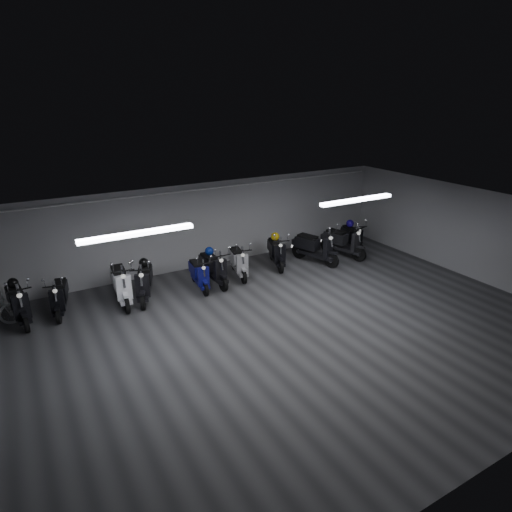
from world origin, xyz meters
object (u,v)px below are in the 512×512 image
scooter_6 (239,257)px  scooter_9 (344,237)px  helmet_0 (209,251)px  helmet_1 (13,283)px  helmet_4 (350,223)px  scooter_8 (316,242)px  scooter_5 (213,263)px  scooter_1 (59,291)px  scooter_10 (352,233)px  scooter_7 (277,247)px  scooter_4 (199,269)px  helmet_3 (275,236)px  scooter_2 (121,278)px  helmet_2 (144,263)px  scooter_0 (17,297)px  scooter_3 (144,276)px

scooter_6 → scooter_9: scooter_9 is taller
helmet_0 → helmet_1: (-5.26, 0.29, 0.01)m
scooter_6 → helmet_4: 4.95m
scooter_8 → scooter_9: size_ratio=1.01×
scooter_5 → helmet_1: size_ratio=6.89×
scooter_1 → scooter_10: size_ratio=1.02×
scooter_7 → helmet_0: (-2.42, -0.00, 0.31)m
scooter_4 → scooter_9: (5.45, -0.05, 0.12)m
helmet_3 → scooter_9: bearing=-14.8°
scooter_2 → scooter_10: scooter_2 is taller
scooter_2 → scooter_9: size_ratio=1.01×
scooter_4 → scooter_9: scooter_9 is taller
scooter_5 → scooter_10: (5.80, 0.36, -0.07)m
helmet_4 → scooter_9: bearing=-141.1°
helmet_0 → scooter_1: bearing=179.6°
scooter_7 → helmet_2: scooter_7 is taller
scooter_2 → scooter_6: (3.65, 0.05, -0.09)m
scooter_1 → scooter_4: scooter_1 is taller
helmet_3 → scooter_8: bearing=-27.1°
scooter_9 → scooter_10: scooter_9 is taller
scooter_2 → scooter_10: bearing=6.3°
scooter_4 → scooter_10: bearing=9.9°
scooter_4 → helmet_1: 4.82m
scooter_8 → helmet_4: bearing=-0.1°
scooter_1 → helmet_1: 1.08m
scooter_7 → scooter_8: 1.37m
helmet_4 → scooter_10: bearing=-102.8°
scooter_9 → helmet_1: scooter_9 is taller
helmet_1 → scooter_9: bearing=-3.9°
scooter_8 → helmet_4: scooter_8 is taller
scooter_8 → helmet_4: size_ratio=7.01×
scooter_8 → helmet_3: 1.40m
helmet_1 → helmet_3: 7.76m
scooter_8 → scooter_2: bearing=159.2°
scooter_0 → scooter_10: size_ratio=1.13×
scooter_4 → helmet_0: bearing=40.9°
helmet_2 → scooter_0: bearing=179.3°
helmet_4 → scooter_5: bearing=-174.3°
scooter_9 → helmet_0: size_ratio=7.35×
helmet_2 → scooter_3: bearing=-111.4°
scooter_9 → scooter_8: bearing=162.8°
scooter_0 → scooter_4: size_ratio=1.14×
scooter_9 → helmet_2: scooter_9 is taller
scooter_5 → scooter_3: bearing=178.2°
scooter_5 → helmet_4: 5.89m
scooter_8 → scooter_10: (2.08, 0.49, -0.12)m
scooter_0 → scooter_6: scooter_0 is taller
scooter_8 → scooter_10: bearing=-5.4°
scooter_0 → scooter_7: scooter_0 is taller
scooter_0 → scooter_8: (8.96, -0.41, 0.05)m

